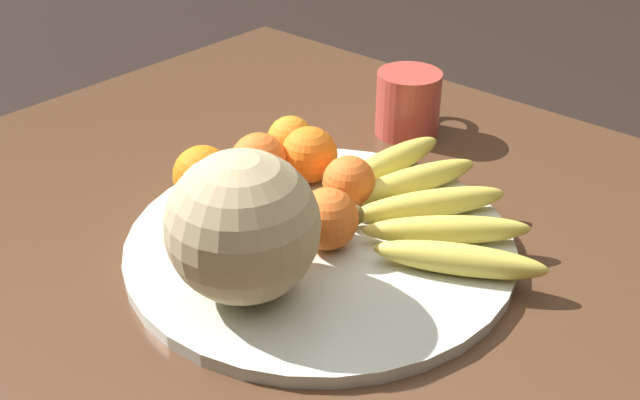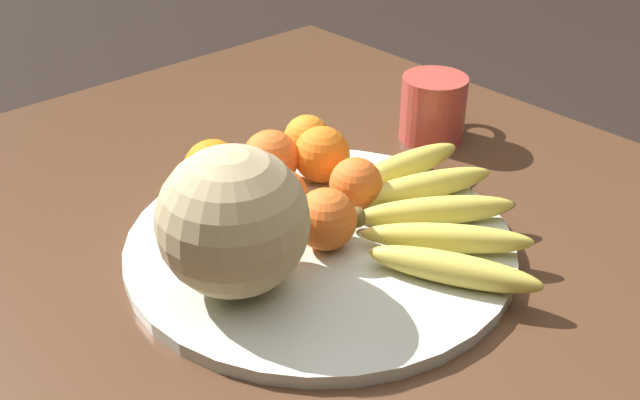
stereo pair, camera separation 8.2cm
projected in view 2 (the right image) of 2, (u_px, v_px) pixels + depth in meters
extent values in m
cube|color=#4C301E|center=(366.00, 258.00, 0.88)|extent=(1.28, 0.95, 0.04)
cube|color=#4C301E|center=(308.00, 220.00, 1.65)|extent=(0.07, 0.07, 0.72)
cylinder|color=beige|center=(320.00, 243.00, 0.85)|extent=(0.44, 0.44, 0.02)
torus|color=#1E4C56|center=(320.00, 242.00, 0.85)|extent=(0.44, 0.44, 0.01)
sphere|color=tan|center=(233.00, 222.00, 0.74)|extent=(0.15, 0.15, 0.15)
sphere|color=brown|center=(356.00, 217.00, 0.85)|extent=(0.02, 0.02, 0.02)
ellipsoid|color=#DBC64C|center=(455.00, 268.00, 0.77)|extent=(0.18, 0.12, 0.03)
ellipsoid|color=#DBC64C|center=(447.00, 238.00, 0.82)|extent=(0.16, 0.15, 0.03)
ellipsoid|color=#DBC64C|center=(435.00, 211.00, 0.86)|extent=(0.13, 0.18, 0.03)
ellipsoid|color=#DBC64C|center=(421.00, 187.00, 0.91)|extent=(0.10, 0.20, 0.03)
ellipsoid|color=#DBC64C|center=(404.00, 166.00, 0.96)|extent=(0.05, 0.19, 0.03)
sphere|color=orange|center=(283.00, 194.00, 0.87)|extent=(0.06, 0.06, 0.06)
sphere|color=orange|center=(213.00, 169.00, 0.91)|extent=(0.07, 0.07, 0.07)
sphere|color=orange|center=(322.00, 154.00, 0.94)|extent=(0.07, 0.07, 0.07)
sphere|color=orange|center=(326.00, 219.00, 0.82)|extent=(0.07, 0.07, 0.07)
sphere|color=orange|center=(356.00, 184.00, 0.89)|extent=(0.06, 0.06, 0.06)
sphere|color=orange|center=(307.00, 138.00, 1.00)|extent=(0.06, 0.06, 0.06)
sphere|color=orange|center=(271.00, 158.00, 0.94)|extent=(0.07, 0.07, 0.07)
cube|color=white|center=(284.00, 232.00, 0.86)|extent=(0.07, 0.07, 0.00)
cylinder|color=#B74238|center=(433.00, 108.00, 1.08)|extent=(0.09, 0.09, 0.09)
torus|color=#B74238|center=(447.00, 93.00, 1.11)|extent=(0.03, 0.07, 0.06)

